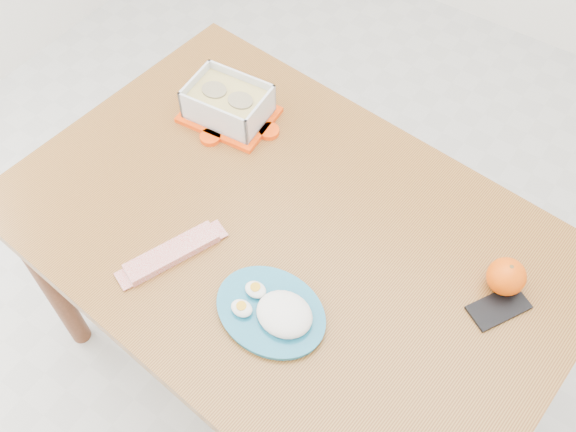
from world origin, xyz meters
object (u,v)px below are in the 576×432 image
Objects in this scene: rice_plate at (275,311)px; smartphone at (499,307)px; food_container at (228,104)px; dining_table at (288,252)px; orange_fruit at (506,277)px.

rice_plate is 1.98× the size of smartphone.
food_container is 0.95× the size of rice_plate.
dining_table is 10.59× the size of smartphone.
smartphone is at bearing -72.67° from orange_fruit.
food_container is at bearing 174.86° from orange_fruit.
smartphone is at bearing 15.98° from dining_table.
orange_fruit is (0.46, 0.14, 0.13)m from dining_table.
rice_plate reaches higher than smartphone.
rice_plate reaches higher than dining_table.
dining_table is 0.24m from rice_plate.
food_container is at bearing -159.03° from smartphone.
smartphone is at bearing 39.58° from rice_plate.
orange_fruit is 0.32× the size of rice_plate.
orange_fruit reaches higher than rice_plate.
food_container is 0.59m from rice_plate.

